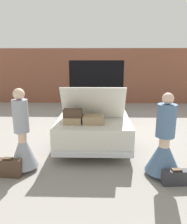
% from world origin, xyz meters
% --- Properties ---
extents(ground_plane, '(40.00, 40.00, 0.00)m').
position_xyz_m(ground_plane, '(0.00, 0.00, 0.00)').
color(ground_plane, gray).
extents(garage_wall_back, '(12.00, 0.14, 2.80)m').
position_xyz_m(garage_wall_back, '(0.00, 4.66, 1.39)').
color(garage_wall_back, brown).
rests_on(garage_wall_back, ground_plane).
extents(car, '(1.87, 4.76, 1.67)m').
position_xyz_m(car, '(-0.00, 0.00, 0.57)').
color(car, silver).
rests_on(car, ground_plane).
extents(person_left, '(0.59, 0.59, 1.75)m').
position_xyz_m(person_left, '(-1.44, -2.55, 0.63)').
color(person_left, beige).
rests_on(person_left, ground_plane).
extents(person_right, '(0.70, 0.70, 1.69)m').
position_xyz_m(person_right, '(1.44, -2.68, 0.60)').
color(person_right, beige).
rests_on(person_right, ground_plane).
extents(suitcase_beside_left_person, '(0.51, 0.19, 0.41)m').
position_xyz_m(suitcase_beside_left_person, '(-1.65, -2.85, 0.19)').
color(suitcase_beside_left_person, '#473323').
rests_on(suitcase_beside_left_person, ground_plane).
extents(suitcase_beside_right_person, '(0.54, 0.20, 0.32)m').
position_xyz_m(suitcase_beside_right_person, '(1.59, -3.05, 0.15)').
color(suitcase_beside_right_person, '#2D2D33').
rests_on(suitcase_beside_right_person, ground_plane).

